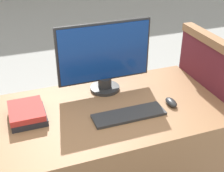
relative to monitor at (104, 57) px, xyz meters
name	(u,v)px	position (x,y,z in m)	size (l,w,h in m)	color
desk	(103,161)	(-0.09, -0.22, -0.61)	(1.41, 0.75, 0.77)	#8C603D
carrel_divider	(207,117)	(0.64, -0.24, -0.44)	(0.07, 0.72, 1.10)	#5B1E28
monitor	(104,57)	(0.00, 0.00, 0.00)	(0.59, 0.19, 0.44)	#282828
keyboard	(129,115)	(0.03, -0.33, -0.22)	(0.41, 0.13, 0.02)	#2D2D2D
mouse	(171,102)	(0.31, -0.31, -0.21)	(0.05, 0.10, 0.03)	#262626
book_stack	(27,113)	(-0.50, -0.16, -0.19)	(0.19, 0.23, 0.07)	#232328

